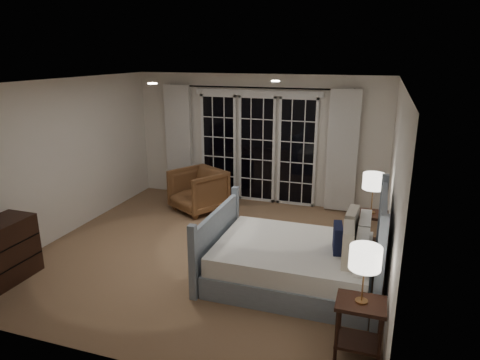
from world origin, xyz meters
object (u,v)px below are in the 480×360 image
(nightstand_right, at_px, (369,227))
(armchair, at_px, (198,190))
(lamp_right, at_px, (374,182))
(bed, at_px, (298,260))
(nightstand_left, at_px, (360,321))
(lamp_left, at_px, (365,258))

(nightstand_right, xyz_separation_m, armchair, (-3.12, 0.86, -0.02))
(nightstand_right, distance_m, armchair, 3.24)
(lamp_right, bearing_deg, armchair, 164.61)
(bed, bearing_deg, lamp_right, 55.00)
(nightstand_right, xyz_separation_m, lamp_right, (0.00, 0.00, 0.69))
(nightstand_left, distance_m, armchair, 4.51)
(armchair, bearing_deg, lamp_left, -16.31)
(nightstand_left, relative_size, lamp_right, 1.02)
(bed, bearing_deg, nightstand_left, -55.52)
(bed, relative_size, nightstand_right, 3.38)
(lamp_left, xyz_separation_m, armchair, (-3.12, 3.26, -0.66))
(nightstand_left, xyz_separation_m, lamp_right, (-0.00, 2.40, 0.71))
(bed, height_order, nightstand_right, bed)
(bed, xyz_separation_m, nightstand_left, (0.83, -1.21, 0.08))
(bed, relative_size, lamp_right, 3.61)
(lamp_left, bearing_deg, armchair, 133.80)
(nightstand_right, xyz_separation_m, lamp_left, (0.00, -2.40, 0.64))
(bed, distance_m, armchair, 3.07)
(nightstand_left, height_order, lamp_left, lamp_left)
(nightstand_left, height_order, armchair, armchair)
(lamp_left, height_order, lamp_right, lamp_right)
(lamp_left, bearing_deg, bed, 124.48)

